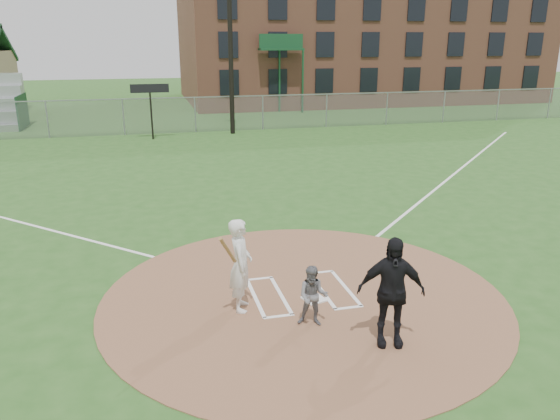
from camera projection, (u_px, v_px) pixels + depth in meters
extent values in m
plane|color=#26511B|center=(303.00, 296.00, 11.46)|extent=(140.00, 140.00, 0.00)
cylinder|color=#895D41|center=(303.00, 296.00, 11.45)|extent=(8.40, 8.40, 0.02)
cube|color=white|center=(314.00, 299.00, 11.27)|extent=(0.51, 0.51, 0.03)
cube|color=white|center=(454.00, 174.00, 21.89)|extent=(17.04, 17.04, 0.01)
imported|color=slate|center=(313.00, 296.00, 10.12)|extent=(0.70, 0.63, 1.17)
imported|color=black|center=(391.00, 292.00, 9.38)|extent=(1.25, 0.78, 1.99)
cube|color=white|center=(255.00, 298.00, 11.35)|extent=(0.08, 1.80, 0.01)
cube|color=white|center=(281.00, 295.00, 11.48)|extent=(0.08, 1.80, 0.01)
cube|color=white|center=(259.00, 279.00, 12.25)|extent=(0.62, 0.08, 0.01)
cube|color=white|center=(279.00, 316.00, 10.59)|extent=(0.62, 0.08, 0.01)
cube|color=white|center=(346.00, 287.00, 11.82)|extent=(0.08, 1.80, 0.01)
cube|color=white|center=(321.00, 290.00, 11.69)|extent=(0.08, 1.80, 0.01)
cube|color=white|center=(320.00, 272.00, 12.59)|extent=(0.62, 0.08, 0.01)
cube|color=white|center=(348.00, 308.00, 10.92)|extent=(0.62, 0.08, 0.01)
imported|color=silver|center=(241.00, 265.00, 10.63)|extent=(0.58, 0.77, 1.88)
cylinder|color=olive|center=(228.00, 250.00, 10.05)|extent=(0.41, 0.52, 0.70)
cube|color=slate|center=(195.00, 115.00, 31.51)|extent=(56.00, 0.03, 2.00)
cube|color=gray|center=(194.00, 97.00, 31.21)|extent=(56.00, 0.06, 0.06)
cube|color=gray|center=(195.00, 115.00, 31.51)|extent=(56.08, 0.08, 2.00)
cube|color=#194728|center=(23.00, 111.00, 33.06)|extent=(0.08, 3.20, 2.00)
cube|color=#9B5A43|center=(356.00, 12.00, 48.12)|extent=(30.00, 16.00, 15.00)
cube|color=black|center=(395.00, 8.00, 40.67)|extent=(26.60, 0.10, 12.20)
cube|color=#194728|center=(281.00, 49.00, 38.89)|extent=(3.20, 1.00, 0.15)
cube|color=#194728|center=(279.00, 81.00, 40.03)|extent=(0.12, 0.12, 4.50)
cube|color=#194728|center=(303.00, 82.00, 39.50)|extent=(0.12, 0.12, 4.50)
cube|color=#194728|center=(281.00, 41.00, 38.73)|extent=(3.20, 0.08, 1.00)
cylinder|color=black|center=(230.00, 23.00, 29.56)|extent=(0.26, 0.26, 12.00)
cylinder|color=black|center=(151.00, 115.00, 29.17)|extent=(0.10, 0.10, 2.60)
cube|color=black|center=(150.00, 88.00, 28.75)|extent=(2.00, 0.10, 0.45)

